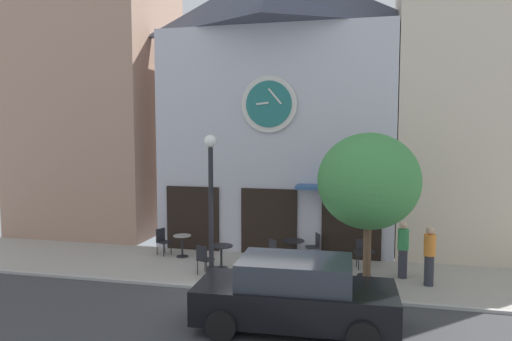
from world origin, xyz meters
TOP-DOWN VIEW (x-y plane):
  - ground_plane at (0.00, -0.91)m, footprint 24.26×9.93m
  - clock_building at (-0.65, 5.48)m, footprint 8.44×4.30m
  - neighbor_building_left at (-8.73, 6.49)m, footprint 5.98×4.90m
  - neighbor_building_right at (6.65, 5.78)m, footprint 6.11×3.49m
  - street_lamp at (-1.71, 0.87)m, footprint 0.36×0.36m
  - street_tree at (2.66, 0.52)m, footprint 2.62×2.36m
  - cafe_table_rightmost at (-3.46, 2.95)m, footprint 0.60×0.60m
  - cafe_table_near_curb at (-1.76, 1.97)m, footprint 0.73×0.73m
  - cafe_table_center_left at (0.31, 3.16)m, footprint 0.76×0.76m
  - cafe_table_center at (2.60, 2.20)m, footprint 0.63×0.63m
  - cafe_chair_facing_wall at (2.55, 3.04)m, footprint 0.47×0.47m
  - cafe_chair_corner at (-4.26, 3.11)m, footprint 0.53×0.53m
  - cafe_chair_under_awning at (1.00, 3.57)m, footprint 0.53×0.53m
  - cafe_chair_near_lamp at (-2.07, 1.22)m, footprint 0.52×0.52m
  - cafe_chair_right_end at (-0.14, 2.48)m, footprint 0.57×0.57m
  - pedestrian_orange at (4.36, 1.74)m, footprint 0.38×0.38m
  - pedestrian_green at (3.70, 2.28)m, footprint 0.40×0.40m
  - parked_car_black at (1.14, -1.91)m, footprint 4.36×2.14m

SIDE VIEW (x-z plane):
  - ground_plane at x=0.00m, z-range -0.09..0.04m
  - cafe_table_rightmost at x=-3.46m, z-range 0.11..0.86m
  - cafe_table_center at x=2.60m, z-range 0.13..0.89m
  - cafe_table_near_curb at x=-1.76m, z-range 0.16..0.89m
  - cafe_chair_facing_wall at x=2.55m, z-range 0.08..0.98m
  - cafe_chair_corner at x=-4.26m, z-range 0.08..0.98m
  - cafe_chair_under_awning at x=1.00m, z-range 0.08..0.98m
  - cafe_chair_near_lamp at x=-2.07m, z-range 0.08..0.98m
  - cafe_chair_right_end at x=-0.14m, z-range 0.08..0.98m
  - cafe_table_center_left at x=0.31m, z-range 0.17..0.90m
  - parked_car_black at x=1.14m, z-range -0.01..1.54m
  - pedestrian_orange at x=4.36m, z-range 0.03..1.70m
  - pedestrian_green at x=3.70m, z-range 0.03..1.70m
  - street_lamp at x=-1.71m, z-range 0.03..4.23m
  - street_tree at x=2.66m, z-range 0.87..5.14m
  - clock_building at x=-0.65m, z-range 0.21..10.67m
  - neighbor_building_left at x=-8.73m, z-range 0.00..12.08m
  - neighbor_building_right at x=6.65m, z-range 0.00..14.61m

